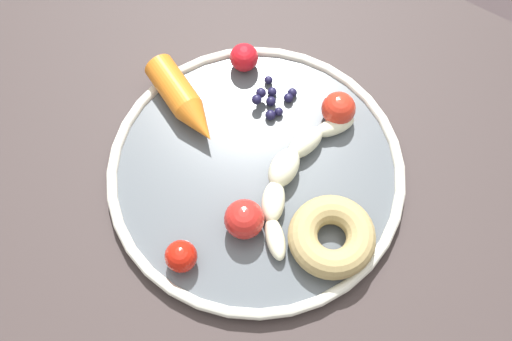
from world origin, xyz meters
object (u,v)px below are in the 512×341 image
Objects in this scene: tomato_near at (244,219)px; tomato_extra at (338,109)px; banana at (292,173)px; carrot_orange at (184,101)px; blueberry_pile at (272,99)px; tomato_far at (244,57)px; dining_table at (230,224)px; plate at (256,172)px; tomato_mid at (181,256)px; donut at (332,237)px.

tomato_near reaches higher than tomato_extra.
banana is at bearing 80.48° from tomato_near.
tomato_extra reaches higher than carrot_orange.
blueberry_pile is (0.08, 0.06, -0.01)m from carrot_orange.
tomato_extra reaches higher than tomato_far.
dining_table is 0.15m from banana.
dining_table is at bearing -116.31° from plate.
carrot_orange is 2.41× the size of blueberry_pile.
banana is 0.15m from carrot_orange.
plate is at bearing -159.55° from banana.
tomato_near is 1.09× the size of tomato_extra.
carrot_orange is 0.18m from tomato_mid.
blueberry_pile is (-0.03, 0.08, 0.01)m from plate.
carrot_orange is at bearing 168.79° from plate.
tomato_mid is (0.02, -0.21, 0.01)m from blueberry_pile.
tomato_far is (-0.08, 0.24, 0.00)m from tomato_mid.
tomato_extra is (0.07, 0.02, 0.01)m from blueberry_pile.
tomato_mid is at bearing -83.77° from blueberry_pile.
blueberry_pile is (-0.01, 0.12, 0.12)m from dining_table.
banana and donut have the same top height.
donut reaches higher than plate.
dining_table is 0.12m from plate.
carrot_orange is 0.10m from blueberry_pile.
carrot_orange reaches higher than dining_table.
plate is 0.12m from carrot_orange.
carrot_orange reaches higher than donut.
tomato_extra is at bearing 77.93° from tomato_mid.
banana is 0.08m from tomato_near.
tomato_extra is (0.06, 0.14, 0.14)m from dining_table.
tomato_extra is at bearing -1.31° from tomato_far.
tomato_far is (-0.07, 0.14, 0.13)m from dining_table.
tomato_near reaches higher than carrot_orange.
carrot_orange is 0.16m from tomato_near.
banana is 0.10m from blueberry_pile.
tomato_far reaches higher than plate.
plate is 0.12m from donut.
plate is at bearing -111.46° from tomato_extra.
tomato_far is at bearing 108.16° from tomato_mid.
carrot_orange is (-0.15, 0.01, 0.01)m from banana.
donut is 0.18m from blueberry_pile.
donut is at bearing 40.33° from tomato_mid.
carrot_orange is (-0.09, 0.06, 0.13)m from dining_table.
tomato_far is (-0.20, 0.14, 0.00)m from donut.
donut is at bearing -29.99° from banana.
tomato_extra is at bearing 68.54° from plate.
tomato_near is 1.26× the size of tomato_mid.
donut is 0.24m from tomato_far.
carrot_orange reaches higher than banana.
banana is at bearing 72.15° from tomato_mid.
banana is (0.04, 0.01, 0.02)m from plate.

